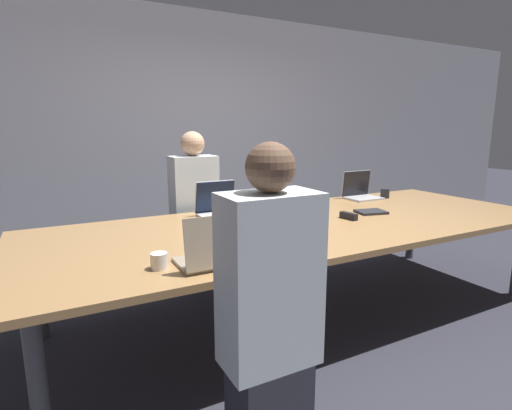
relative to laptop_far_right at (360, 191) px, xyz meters
The scene contains 14 objects.
ground_plane 1.45m from the laptop_far_right, 150.79° to the right, with size 24.00×24.00×0.00m, color #2D2D38.
curtain_wall 2.19m from the laptop_far_right, 119.84° to the left, with size 12.00×0.06×2.80m.
conference_table 1.21m from the laptop_far_right, 150.79° to the right, with size 3.97×1.50×0.73m.
laptop_far_right is the anchor object (origin of this frame).
cup_far_right 0.26m from the laptop_far_right, 23.26° to the right, with size 0.09×0.09×0.09m.
laptop_near_left 2.32m from the laptop_far_right, 150.22° to the right, with size 0.37×0.27×0.28m.
person_near_left 2.56m from the laptop_far_right, 140.38° to the right, with size 0.40×0.24×1.38m.
cup_near_left 2.51m from the laptop_far_right, 155.16° to the right, with size 0.08×0.08×0.08m.
bottle_near_left 2.02m from the laptop_far_right, 149.38° to the right, with size 0.06×0.06×0.27m.
laptop_far_midleft 1.55m from the laptop_far_right, behind, with size 0.33×0.27×0.28m.
person_far_midleft 1.64m from the laptop_far_right, 166.34° to the left, with size 0.40×0.24×1.40m.
cup_far_midleft 1.29m from the laptop_far_right, behind, with size 0.08×0.08×0.08m.
stapler 0.96m from the laptop_far_right, 137.14° to the right, with size 0.06×0.15×0.05m.
notebook 0.69m from the laptop_far_right, 124.47° to the right, with size 0.26×0.22×0.02m.
Camera 1 is at (-1.69, -2.38, 1.44)m, focal length 28.00 mm.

